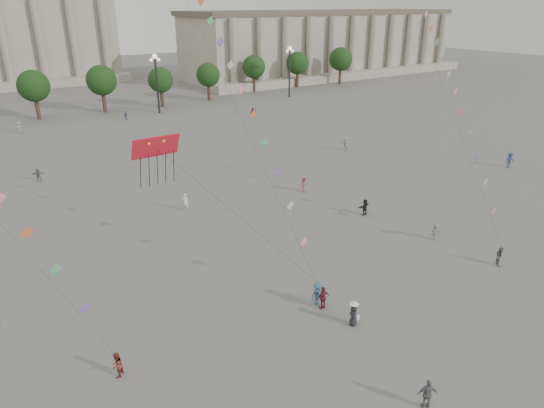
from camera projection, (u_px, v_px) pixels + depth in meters
ground at (367, 343)px, 29.37m from camera, size 360.00×360.00×0.00m
hall_east at (326, 43)px, 136.73m from camera, size 84.00×26.22×17.20m
hall_central at (9, 23)px, 122.66m from camera, size 48.30×34.30×35.50m
tree_row at (61, 85)px, 86.91m from camera, size 137.12×5.12×8.00m
lamp_post_mid_east at (156, 73)px, 87.81m from camera, size 2.00×0.90×10.65m
lamp_post_far_east at (290, 62)px, 103.34m from camera, size 2.00×0.90×10.65m
person_crowd_0 at (126, 115)px, 85.18m from camera, size 0.86×0.88×1.48m
person_crowd_3 at (365, 207)px, 46.85m from camera, size 1.54×0.70×1.60m
person_crowd_4 at (19, 127)px, 76.30m from camera, size 1.44×1.69×1.83m
person_crowd_6 at (435, 232)px, 41.87m from camera, size 1.12×0.84×1.53m
person_crowd_7 at (346, 144)px, 67.49m from camera, size 1.74×0.94×1.79m
person_crowd_8 at (304, 185)px, 52.67m from camera, size 1.17×1.09×1.58m
person_crowd_9 at (253, 112)px, 87.37m from camera, size 1.52×0.80×1.56m
person_crowd_12 at (38, 175)px, 55.86m from camera, size 1.45×0.86×1.49m
person_crowd_13 at (185, 202)px, 47.76m from camera, size 0.78×0.70×1.79m
person_crowd_14 at (510, 160)px, 60.24m from camera, size 1.44×1.17×1.94m
tourist_0 at (323, 298)px, 32.39m from camera, size 0.98×0.43×1.66m
tourist_3 at (428, 394)px, 24.38m from camera, size 1.07×0.93×1.72m
kite_flyer_0 at (117, 365)px, 26.49m from camera, size 0.93×0.93×1.52m
kite_flyer_1 at (318, 294)px, 32.75m from camera, size 1.20×0.78×1.75m
kite_flyer_2 at (500, 256)px, 37.84m from camera, size 0.93×0.95×1.54m
hat_person at (354, 314)px, 30.72m from camera, size 0.85×0.71×1.69m
dragon_kite at (159, 162)px, 22.11m from camera, size 6.50×0.57×15.77m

